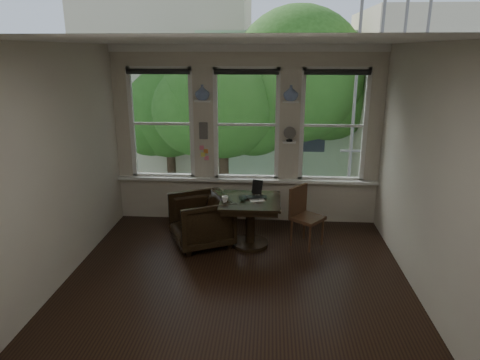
# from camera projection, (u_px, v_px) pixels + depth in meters

# --- Properties ---
(ground) EXTENTS (4.50, 4.50, 0.00)m
(ground) POSITION_uv_depth(u_px,v_px,m) (236.00, 283.00, 5.57)
(ground) COLOR black
(ground) RESTS_ON ground
(ceiling) EXTENTS (4.50, 4.50, 0.00)m
(ceiling) POSITION_uv_depth(u_px,v_px,m) (236.00, 41.00, 4.70)
(ceiling) COLOR silver
(ceiling) RESTS_ON ground
(wall_back) EXTENTS (4.50, 0.00, 4.50)m
(wall_back) POSITION_uv_depth(u_px,v_px,m) (246.00, 136.00, 7.28)
(wall_back) COLOR beige
(wall_back) RESTS_ON ground
(wall_front) EXTENTS (4.50, 0.00, 4.50)m
(wall_front) POSITION_uv_depth(u_px,v_px,m) (210.00, 259.00, 2.99)
(wall_front) COLOR beige
(wall_front) RESTS_ON ground
(wall_left) EXTENTS (0.00, 4.50, 4.50)m
(wall_left) POSITION_uv_depth(u_px,v_px,m) (55.00, 169.00, 5.29)
(wall_left) COLOR beige
(wall_left) RESTS_ON ground
(wall_right) EXTENTS (0.00, 4.50, 4.50)m
(wall_right) POSITION_uv_depth(u_px,v_px,m) (428.00, 176.00, 4.98)
(wall_right) COLOR beige
(wall_right) RESTS_ON ground
(window_left) EXTENTS (1.10, 0.12, 1.90)m
(window_left) POSITION_uv_depth(u_px,v_px,m) (162.00, 123.00, 7.32)
(window_left) COLOR white
(window_left) RESTS_ON ground
(window_center) EXTENTS (1.10, 0.12, 1.90)m
(window_center) POSITION_uv_depth(u_px,v_px,m) (246.00, 124.00, 7.23)
(window_center) COLOR white
(window_center) RESTS_ON ground
(window_right) EXTENTS (1.10, 0.12, 1.90)m
(window_right) POSITION_uv_depth(u_px,v_px,m) (333.00, 126.00, 7.13)
(window_right) COLOR white
(window_right) RESTS_ON ground
(shelf_left) EXTENTS (0.26, 0.16, 0.03)m
(shelf_left) POSITION_uv_depth(u_px,v_px,m) (202.00, 101.00, 7.06)
(shelf_left) COLOR white
(shelf_left) RESTS_ON ground
(shelf_right) EXTENTS (0.26, 0.16, 0.03)m
(shelf_right) POSITION_uv_depth(u_px,v_px,m) (291.00, 102.00, 6.96)
(shelf_right) COLOR white
(shelf_right) RESTS_ON ground
(intercom) EXTENTS (0.14, 0.06, 0.28)m
(intercom) POSITION_uv_depth(u_px,v_px,m) (204.00, 131.00, 7.24)
(intercom) COLOR #59544F
(intercom) RESTS_ON ground
(sticky_notes) EXTENTS (0.16, 0.01, 0.24)m
(sticky_notes) POSITION_uv_depth(u_px,v_px,m) (204.00, 151.00, 7.34)
(sticky_notes) COLOR pink
(sticky_notes) RESTS_ON ground
(desk_fan) EXTENTS (0.20, 0.20, 0.24)m
(desk_fan) POSITION_uv_depth(u_px,v_px,m) (289.00, 136.00, 7.11)
(desk_fan) COLOR #59544F
(desk_fan) RESTS_ON ground
(vase_left) EXTENTS (0.24, 0.24, 0.25)m
(vase_left) POSITION_uv_depth(u_px,v_px,m) (202.00, 92.00, 7.02)
(vase_left) COLOR silver
(vase_left) RESTS_ON shelf_left
(vase_right) EXTENTS (0.24, 0.24, 0.25)m
(vase_right) POSITION_uv_depth(u_px,v_px,m) (291.00, 93.00, 6.92)
(vase_right) COLOR silver
(vase_right) RESTS_ON shelf_right
(table) EXTENTS (0.90, 0.90, 0.75)m
(table) POSITION_uv_depth(u_px,v_px,m) (250.00, 223.00, 6.53)
(table) COLOR black
(table) RESTS_ON ground
(armchair_left) EXTENTS (1.15, 1.14, 0.79)m
(armchair_left) POSITION_uv_depth(u_px,v_px,m) (201.00, 220.00, 6.57)
(armchair_left) COLOR black
(armchair_left) RESTS_ON ground
(cushion_red) EXTENTS (0.45, 0.45, 0.06)m
(cushion_red) POSITION_uv_depth(u_px,v_px,m) (201.00, 217.00, 6.56)
(cushion_red) COLOR maroon
(cushion_red) RESTS_ON armchair_left
(side_chair_right) EXTENTS (0.59, 0.59, 0.92)m
(side_chair_right) POSITION_uv_depth(u_px,v_px,m) (308.00, 218.00, 6.51)
(side_chair_right) COLOR #422B17
(side_chair_right) RESTS_ON ground
(laptop) EXTENTS (0.37, 0.25, 0.03)m
(laptop) POSITION_uv_depth(u_px,v_px,m) (255.00, 199.00, 6.43)
(laptop) COLOR black
(laptop) RESTS_ON table
(mug) EXTENTS (0.11, 0.11, 0.09)m
(mug) POSITION_uv_depth(u_px,v_px,m) (225.00, 199.00, 6.30)
(mug) COLOR white
(mug) RESTS_ON table
(drinking_glass) EXTENTS (0.14, 0.14, 0.09)m
(drinking_glass) POSITION_uv_depth(u_px,v_px,m) (243.00, 198.00, 6.34)
(drinking_glass) COLOR white
(drinking_glass) RESTS_ON table
(tablet) EXTENTS (0.18, 0.12, 0.22)m
(tablet) POSITION_uv_depth(u_px,v_px,m) (257.00, 187.00, 6.66)
(tablet) COLOR black
(tablet) RESTS_ON table
(papers) EXTENTS (0.30, 0.35, 0.00)m
(papers) POSITION_uv_depth(u_px,v_px,m) (256.00, 198.00, 6.48)
(papers) COLOR silver
(papers) RESTS_ON table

